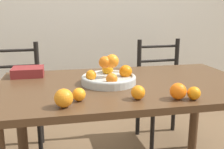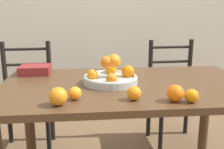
# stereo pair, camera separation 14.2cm
# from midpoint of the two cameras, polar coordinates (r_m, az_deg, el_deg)

# --- Properties ---
(wall_back) EXTENTS (8.00, 0.06, 2.60)m
(wall_back) POSITION_cam_midpoint_polar(r_m,az_deg,el_deg) (2.91, -5.73, 15.94)
(wall_back) COLOR silver
(wall_back) RESTS_ON ground_plane
(dining_table) EXTENTS (1.48, 0.86, 0.77)m
(dining_table) POSITION_cam_midpoint_polar(r_m,az_deg,el_deg) (1.57, 0.55, -5.79)
(dining_table) COLOR #4C331E
(dining_table) RESTS_ON ground_plane
(fruit_bowl) EXTENTS (0.32, 0.32, 0.17)m
(fruit_bowl) POSITION_cam_midpoint_polar(r_m,az_deg,el_deg) (1.52, -3.28, -0.46)
(fruit_bowl) COLOR #B2B7B2
(fruit_bowl) RESTS_ON dining_table
(orange_loose_0) EXTENTS (0.08, 0.08, 0.08)m
(orange_loose_0) POSITION_cam_midpoint_polar(r_m,az_deg,el_deg) (1.27, 11.13, -3.63)
(orange_loose_0) COLOR orange
(orange_loose_0) RESTS_ON dining_table
(orange_loose_1) EXTENTS (0.06, 0.06, 0.06)m
(orange_loose_1) POSITION_cam_midpoint_polar(r_m,az_deg,el_deg) (1.24, -10.48, -4.35)
(orange_loose_1) COLOR orange
(orange_loose_1) RESTS_ON dining_table
(orange_loose_2) EXTENTS (0.08, 0.08, 0.08)m
(orange_loose_2) POSITION_cam_midpoint_polar(r_m,az_deg,el_deg) (1.18, -13.91, -5.06)
(orange_loose_2) COLOR orange
(orange_loose_2) RESTS_ON dining_table
(orange_loose_3) EXTENTS (0.07, 0.07, 0.07)m
(orange_loose_3) POSITION_cam_midpoint_polar(r_m,az_deg,el_deg) (1.25, 2.46, -3.96)
(orange_loose_3) COLOR orange
(orange_loose_3) RESTS_ON dining_table
(orange_loose_4) EXTENTS (0.06, 0.06, 0.06)m
(orange_loose_4) POSITION_cam_midpoint_polar(r_m,az_deg,el_deg) (1.28, 14.42, -4.02)
(orange_loose_4) COLOR orange
(orange_loose_4) RESTS_ON dining_table
(chair_left) EXTENTS (0.44, 0.42, 0.93)m
(chair_left) POSITION_cam_midpoint_polar(r_m,az_deg,el_deg) (2.31, -22.08, -5.68)
(chair_left) COLOR black
(chair_left) RESTS_ON ground_plane
(chair_right) EXTENTS (0.44, 0.42, 0.93)m
(chair_right) POSITION_cam_midpoint_polar(r_m,az_deg,el_deg) (2.43, 9.46, -3.94)
(chair_right) COLOR black
(chair_right) RESTS_ON ground_plane
(book_stack) EXTENTS (0.20, 0.16, 0.06)m
(book_stack) POSITION_cam_midpoint_polar(r_m,az_deg,el_deg) (1.80, -20.00, 0.54)
(book_stack) COLOR maroon
(book_stack) RESTS_ON dining_table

